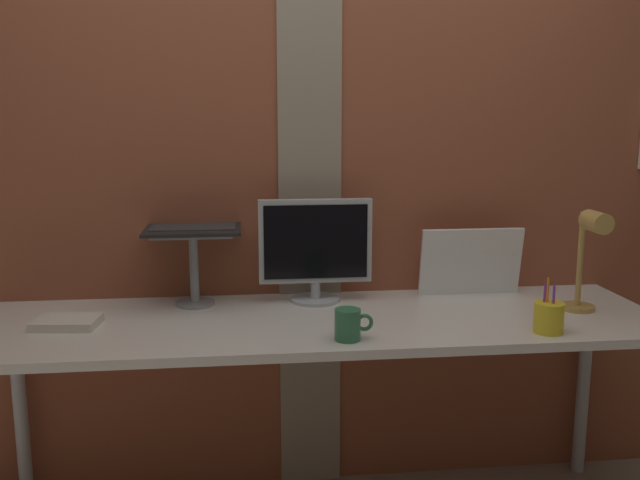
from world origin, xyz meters
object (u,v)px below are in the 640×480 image
at_px(pen_cup, 549,317).
at_px(coffee_mug, 349,324).
at_px(laptop, 194,215).
at_px(desk_lamp, 589,250).
at_px(monitor, 315,246).
at_px(whiteboard_panel, 471,262).

relative_size(pen_cup, coffee_mug, 1.48).
xyz_separation_m(laptop, desk_lamp, (1.34, -0.34, -0.09)).
relative_size(desk_lamp, coffee_mug, 3.03).
distance_m(monitor, pen_cup, 0.84).
bearing_deg(laptop, monitor, -8.90).
height_order(monitor, coffee_mug, monitor).
bearing_deg(pen_cup, coffee_mug, -179.98).
bearing_deg(monitor, pen_cup, -33.05).
xyz_separation_m(desk_lamp, coffee_mug, (-0.85, -0.18, -0.18)).
height_order(monitor, laptop, laptop).
distance_m(laptop, coffee_mug, 0.76).
bearing_deg(laptop, desk_lamp, -14.08).
bearing_deg(coffee_mug, desk_lamp, 12.07).
distance_m(whiteboard_panel, coffee_mug, 0.72).
xyz_separation_m(laptop, whiteboard_panel, (1.03, -0.05, -0.19)).
xyz_separation_m(monitor, desk_lamp, (0.91, -0.27, 0.02)).
xyz_separation_m(whiteboard_panel, pen_cup, (0.10, -0.47, -0.08)).
distance_m(monitor, whiteboard_panel, 0.60).
relative_size(laptop, whiteboard_panel, 0.87).
bearing_deg(whiteboard_panel, monitor, -177.82).
xyz_separation_m(laptop, coffee_mug, (0.49, -0.52, -0.27)).
bearing_deg(whiteboard_panel, desk_lamp, -43.07).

